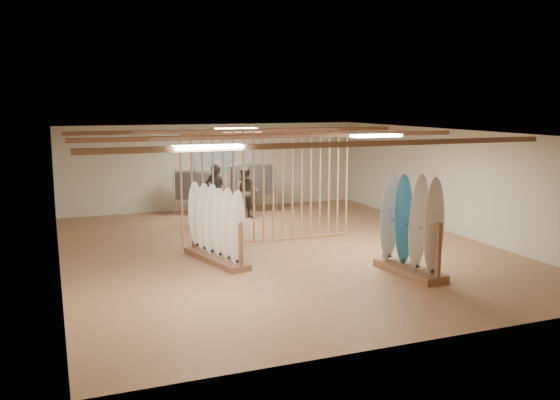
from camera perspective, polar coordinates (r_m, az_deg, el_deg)
name	(u,v)px	position (r m, az deg, el deg)	size (l,w,h in m)	color
floor	(280,249)	(14.37, 0.00, -4.73)	(12.00, 12.00, 0.00)	#A3724E
ceiling	(280,133)	(13.95, 0.00, 6.50)	(12.00, 12.00, 0.00)	gray
wall_back	(214,167)	(19.76, -6.34, 3.22)	(12.00, 12.00, 0.00)	beige
wall_front	(430,249)	(8.88, 14.25, -4.61)	(12.00, 12.00, 0.00)	beige
wall_left	(56,205)	(13.15, -20.74, -0.43)	(12.00, 12.00, 0.00)	beige
wall_right	(453,182)	(16.56, 16.35, 1.71)	(12.00, 12.00, 0.00)	beige
ceiling_slats	(280,136)	(13.96, 0.00, 6.17)	(9.50, 6.12, 0.10)	brown
light_panels	(280,135)	(13.96, 0.00, 6.25)	(1.20, 0.35, 0.06)	white
bamboo_partition	(268,187)	(14.83, -1.12, 1.23)	(4.45, 0.05, 2.78)	tan
poster	(214,161)	(19.72, -6.33, 3.79)	(1.40, 0.03, 0.90)	#316CAD
rack_left	(216,235)	(13.18, -6.20, -3.37)	(1.01, 2.24, 1.77)	brown
rack_right	(410,241)	(12.43, 12.44, -3.92)	(0.75, 1.81, 2.04)	brown
clothing_rack_a	(196,186)	(18.58, -8.08, 1.36)	(1.28, 0.79, 1.44)	silver
clothing_rack_b	(252,180)	(18.92, -2.68, 1.90)	(1.49, 0.48, 1.60)	silver
shopper_a	(216,190)	(17.10, -6.15, 1.01)	(0.75, 0.51, 2.06)	#212328
shopper_b	(246,189)	(18.02, -3.26, 1.05)	(0.87, 0.68, 1.79)	#353029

